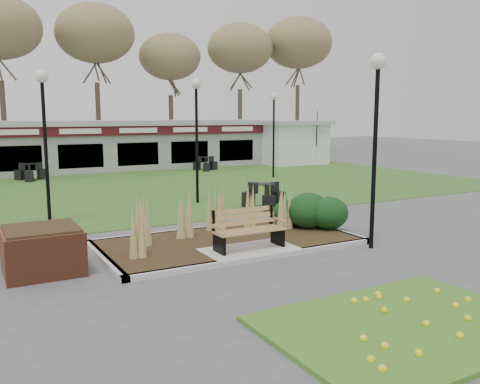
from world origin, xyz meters
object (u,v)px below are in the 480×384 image
food_pavilion (75,146)px  service_hut (292,142)px  lamp_post_far_right (274,116)px  park_bench (247,229)px  brick_planter (42,250)px  lamp_post_mid_left (44,113)px  bistro_set_b (30,175)px  patio_umbrella (317,142)px  lamp_post_mid_right (196,113)px  bistro_set_c (265,200)px  bistro_set_d (206,166)px  lamp_post_near_left (376,108)px

food_pavilion → service_hut: 13.64m
service_hut → lamp_post_far_right: 7.95m
park_bench → brick_planter: bearing=170.3°
food_pavilion → lamp_post_mid_left: (-3.59, -14.43, 1.78)m
lamp_post_far_right → bistro_set_b: 12.46m
park_bench → bistro_set_b: size_ratio=1.12×
food_pavilion → patio_umbrella: size_ratio=10.46×
service_hut → lamp_post_mid_right: 16.10m
food_pavilion → bistro_set_c: 15.39m
bistro_set_d → patio_umbrella: size_ratio=0.62×
food_pavilion → lamp_post_mid_left: lamp_post_mid_left is taller
lamp_post_far_right → bistro_set_b: size_ratio=2.83×
lamp_post_near_left → bistro_set_b: bearing=107.6°
service_hut → bistro_set_c: bearing=-127.8°
service_hut → lamp_post_near_left: lamp_post_near_left is taller
lamp_post_mid_left → bistro_set_c: size_ratio=2.85×
patio_umbrella → food_pavilion: bearing=166.3°
brick_planter → bistro_set_b: size_ratio=0.98×
lamp_post_mid_right → bistro_set_d: (4.94, 9.90, -3.00)m
food_pavilion → bistro_set_c: (3.42, -14.96, -1.17)m
lamp_post_mid_right → bistro_set_c: 3.99m
bistro_set_b → bistro_set_d: (9.52, 0.00, -0.02)m
brick_planter → patio_umbrella: bearing=39.5°
lamp_post_near_left → lamp_post_far_right: bearing=67.2°
lamp_post_mid_right → service_hut: bearing=43.0°
park_bench → lamp_post_near_left: lamp_post_near_left is taller
food_pavilion → lamp_post_mid_left: 14.98m
bistro_set_b → bistro_set_d: 9.52m
lamp_post_mid_left → bistro_set_d: 15.72m
brick_planter → food_pavilion: (4.40, 18.96, 1.00)m
lamp_post_mid_right → bistro_set_d: bearing=63.5°
lamp_post_far_right → bistro_set_b: bearing=156.6°
brick_planter → bistro_set_b: brick_planter is taller
lamp_post_far_right → bistro_set_c: bearing=-124.4°
lamp_post_near_left → bistro_set_c: size_ratio=2.96×
service_hut → lamp_post_mid_left: size_ratio=0.99×
service_hut → lamp_post_far_right: size_ratio=1.02×
patio_umbrella → service_hut: bearing=119.1°
bistro_set_b → lamp_post_far_right: bearing=-23.4°
bistro_set_c → bistro_set_d: 12.45m
food_pavilion → bistro_set_b: size_ratio=16.14×
lamp_post_mid_left → lamp_post_mid_right: bearing=16.2°
lamp_post_mid_right → patio_umbrella: bearing=36.7°
lamp_post_mid_right → lamp_post_far_right: bearing=37.8°
service_hut → lamp_post_mid_right: bearing=-137.0°
lamp_post_near_left → lamp_post_mid_left: lamp_post_near_left is taller
brick_planter → service_hut: bearing=43.5°
food_pavilion → patio_umbrella: 14.78m
brick_planter → lamp_post_mid_right: 9.13m
bistro_set_d → bistro_set_c: bearing=-105.4°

